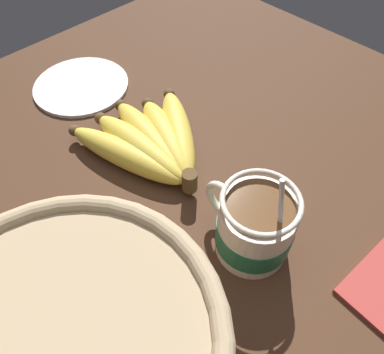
{
  "coord_description": "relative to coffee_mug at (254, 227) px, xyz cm",
  "views": [
    {
      "loc": [
        -15.29,
        16.26,
        43.01
      ],
      "look_at": [
        5.35,
        -4.07,
        7.09
      ],
      "focal_mm": 35.0,
      "sensor_mm": 36.0,
      "label": 1
    }
  ],
  "objects": [
    {
      "name": "table",
      "position": [
        4.61,
        3.95,
        -5.68
      ],
      "size": [
        105.72,
        105.72,
        2.88
      ],
      "color": "#422819",
      "rests_on": "ground"
    },
    {
      "name": "coffee_mug",
      "position": [
        0.0,
        0.0,
        0.0
      ],
      "size": [
        12.19,
        8.7,
        14.17
      ],
      "color": "beige",
      "rests_on": "table"
    },
    {
      "name": "banana_bunch",
      "position": [
        19.84,
        -1.82,
        -2.26
      ],
      "size": [
        20.93,
        18.85,
        4.26
      ],
      "color": "#4C381E",
      "rests_on": "table"
    },
    {
      "name": "small_plate",
      "position": [
        39.75,
        -2.92,
        -3.94
      ],
      "size": [
        15.98,
        15.98,
        0.6
      ],
      "color": "white",
      "rests_on": "table"
    }
  ]
}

